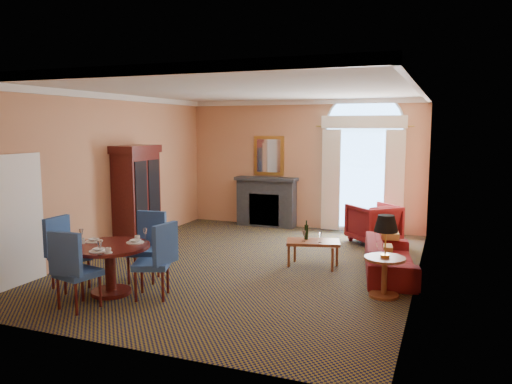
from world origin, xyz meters
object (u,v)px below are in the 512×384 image
at_px(side_table, 385,246).
at_px(armoire, 137,198).
at_px(dining_table, 110,258).
at_px(coffee_table, 313,243).
at_px(sofa, 390,258).
at_px(armchair, 373,223).

bearing_deg(side_table, armoire, 165.66).
distance_m(armoire, dining_table, 3.13).
xyz_separation_m(coffee_table, side_table, (1.42, -1.18, 0.33)).
xyz_separation_m(dining_table, sofa, (3.86, 2.57, -0.26)).
height_order(armchair, side_table, side_table).
bearing_deg(sofa, dining_table, 113.62).
height_order(armoire, sofa, armoire).
height_order(armoire, coffee_table, armoire).
height_order(sofa, armchair, armchair).
bearing_deg(dining_table, armoire, 117.06).
bearing_deg(armoire, sofa, -1.95).
relative_size(dining_table, sofa, 0.59).
height_order(sofa, side_table, side_table).
height_order(coffee_table, side_table, side_table).
xyz_separation_m(dining_table, armchair, (3.25, 4.89, -0.13)).
distance_m(dining_table, sofa, 4.65).
bearing_deg(armoire, armchair, 24.67).
bearing_deg(coffee_table, armchair, 56.34).
bearing_deg(coffee_table, dining_table, -149.58).
height_order(armoire, dining_table, armoire).
bearing_deg(coffee_table, sofa, -15.55).
bearing_deg(sofa, armchair, 4.79).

